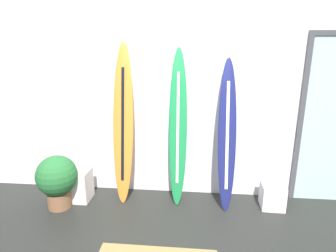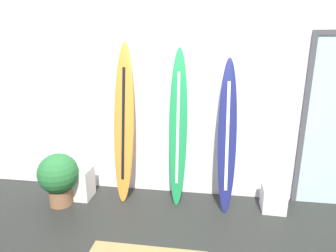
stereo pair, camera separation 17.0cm
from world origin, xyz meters
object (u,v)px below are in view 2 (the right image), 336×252
surfboard_emerald (178,130)px  potted_plant (59,176)px  surfboard_sunset (124,124)px  display_block_center (273,199)px  display_block_left (80,183)px  surfboard_navy (227,136)px

surfboard_emerald → potted_plant: surfboard_emerald is taller
potted_plant → surfboard_sunset: bearing=22.1°
surfboard_sunset → display_block_center: bearing=-2.0°
surfboard_emerald → display_block_center: (1.27, -0.09, -0.85)m
display_block_center → potted_plant: potted_plant is taller
potted_plant → display_block_center: bearing=5.4°
surfboard_sunset → potted_plant: size_ratio=2.98×
display_block_left → potted_plant: (-0.19, -0.22, 0.19)m
surfboard_emerald → display_block_left: surfboard_emerald is taller
surfboard_emerald → surfboard_navy: bearing=-5.0°
display_block_left → display_block_center: 2.62m
surfboard_emerald → surfboard_navy: (0.63, -0.06, -0.04)m
display_block_left → potted_plant: 0.34m
surfboard_emerald → display_block_center: bearing=-3.9°
surfboard_sunset → surfboard_navy: 1.36m
surfboard_navy → potted_plant: (-2.18, -0.30, -0.56)m
surfboard_emerald → surfboard_navy: 0.64m
surfboard_navy → display_block_left: (-1.99, -0.08, -0.76)m
surfboard_emerald → surfboard_navy: size_ratio=1.06×
surfboard_sunset → surfboard_emerald: surfboard_sunset is taller
surfboard_sunset → display_block_center: (1.99, -0.07, -0.91)m
surfboard_sunset → display_block_left: surfboard_sunset is taller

